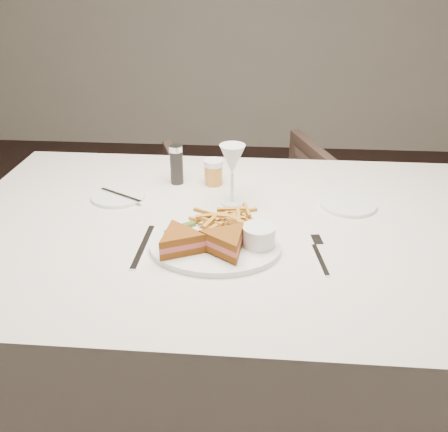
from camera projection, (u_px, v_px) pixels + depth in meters
name	position (u px, v px, depth m)	size (l,w,h in m)	color
ground	(182.00, 373.00, 1.86)	(5.00, 5.00, 0.00)	black
table	(225.00, 333.00, 1.50)	(1.48, 0.98, 0.75)	silver
chair_far	(252.00, 214.00, 2.24)	(0.68, 0.64, 0.70)	#49352D
table_setting	(219.00, 217.00, 1.28)	(0.83, 0.61, 0.18)	white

